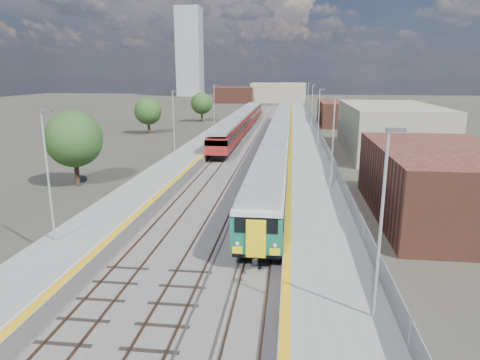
# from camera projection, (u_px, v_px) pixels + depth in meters

# --- Properties ---
(ground) EXTENTS (320.00, 320.00, 0.00)m
(ground) POSITION_uv_depth(u_px,v_px,m) (270.00, 145.00, 64.19)
(ground) COLOR #47443A
(ground) RESTS_ON ground
(ballast_bed) EXTENTS (10.50, 155.00, 0.06)m
(ballast_bed) POSITION_uv_depth(u_px,v_px,m) (256.00, 142.00, 66.85)
(ballast_bed) COLOR #565451
(ballast_bed) RESTS_ON ground
(tracks) EXTENTS (8.96, 160.00, 0.17)m
(tracks) POSITION_uv_depth(u_px,v_px,m) (261.00, 140.00, 68.37)
(tracks) COLOR #4C3323
(tracks) RESTS_ON ground
(platform_right) EXTENTS (4.70, 155.00, 8.52)m
(platform_right) POSITION_uv_depth(u_px,v_px,m) (305.00, 139.00, 65.85)
(platform_right) COLOR slate
(platform_right) RESTS_ON ground
(platform_left) EXTENTS (4.30, 155.00, 8.52)m
(platform_left) POSITION_uv_depth(u_px,v_px,m) (213.00, 138.00, 67.51)
(platform_left) COLOR slate
(platform_left) RESTS_ON ground
(buildings) EXTENTS (72.00, 185.50, 40.00)m
(buildings) POSITION_uv_depth(u_px,v_px,m) (231.00, 73.00, 149.05)
(buildings) COLOR brown
(buildings) RESTS_ON ground
(green_train) EXTENTS (2.84, 79.11, 3.13)m
(green_train) POSITION_uv_depth(u_px,v_px,m) (279.00, 133.00, 60.31)
(green_train) COLOR black
(green_train) RESTS_ON ground
(red_train) EXTENTS (2.77, 56.27, 3.50)m
(red_train) POSITION_uv_depth(u_px,v_px,m) (243.00, 121.00, 76.95)
(red_train) COLOR black
(red_train) RESTS_ON ground
(tree_a) EXTENTS (5.24, 5.24, 7.10)m
(tree_a) POSITION_uv_depth(u_px,v_px,m) (74.00, 139.00, 39.54)
(tree_a) COLOR #382619
(tree_a) RESTS_ON ground
(tree_b) EXTENTS (4.69, 4.69, 6.35)m
(tree_b) POSITION_uv_depth(u_px,v_px,m) (148.00, 111.00, 74.42)
(tree_b) COLOR #382619
(tree_b) RESTS_ON ground
(tree_c) EXTENTS (4.69, 4.69, 6.36)m
(tree_c) POSITION_uv_depth(u_px,v_px,m) (202.00, 103.00, 93.84)
(tree_c) COLOR #382619
(tree_c) RESTS_ON ground
(tree_d) EXTENTS (4.60, 4.60, 6.23)m
(tree_d) POSITION_uv_depth(u_px,v_px,m) (418.00, 113.00, 71.82)
(tree_d) COLOR #382619
(tree_d) RESTS_ON ground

